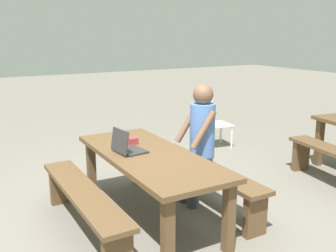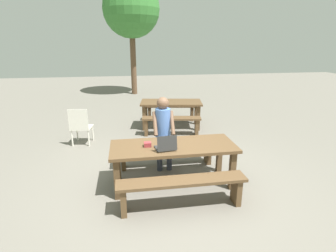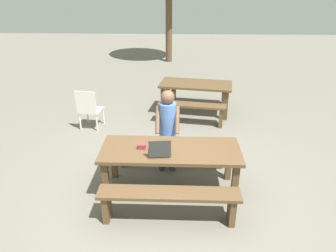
{
  "view_description": "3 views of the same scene",
  "coord_description": "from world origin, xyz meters",
  "px_view_note": "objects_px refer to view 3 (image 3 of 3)",
  "views": [
    {
      "loc": [
        3.34,
        -1.7,
        1.9
      ],
      "look_at": [
        -0.05,
        0.25,
        0.96
      ],
      "focal_mm": 41.37,
      "sensor_mm": 36.0,
      "label": 1
    },
    {
      "loc": [
        -0.73,
        -3.95,
        2.32
      ],
      "look_at": [
        -0.05,
        0.25,
        0.96
      ],
      "focal_mm": 28.33,
      "sensor_mm": 36.0,
      "label": 2
    },
    {
      "loc": [
        0.11,
        -4.02,
        2.96
      ],
      "look_at": [
        -0.05,
        0.25,
        0.96
      ],
      "focal_mm": 33.72,
      "sensor_mm": 36.0,
      "label": 3
    }
  ],
  "objects_px": {
    "laptop": "(160,151)",
    "person_seated": "(168,124)",
    "picnic_table_front": "(171,155)",
    "picnic_table_mid": "(196,88)",
    "small_pouch": "(142,146)",
    "plastic_chair": "(89,109)"
  },
  "relations": [
    {
      "from": "person_seated",
      "to": "plastic_chair",
      "type": "xyz_separation_m",
      "value": [
        -1.72,
        1.45,
        -0.34
      ]
    },
    {
      "from": "person_seated",
      "to": "picnic_table_mid",
      "type": "distance_m",
      "value": 2.5
    },
    {
      "from": "picnic_table_front",
      "to": "plastic_chair",
      "type": "height_order",
      "value": "plastic_chair"
    },
    {
      "from": "picnic_table_front",
      "to": "plastic_chair",
      "type": "xyz_separation_m",
      "value": [
        -1.79,
        2.11,
        -0.15
      ]
    },
    {
      "from": "person_seated",
      "to": "plastic_chair",
      "type": "distance_m",
      "value": 2.28
    },
    {
      "from": "picnic_table_front",
      "to": "laptop",
      "type": "height_order",
      "value": "laptop"
    },
    {
      "from": "laptop",
      "to": "small_pouch",
      "type": "xyz_separation_m",
      "value": [
        -0.27,
        0.18,
        -0.03
      ]
    },
    {
      "from": "laptop",
      "to": "plastic_chair",
      "type": "height_order",
      "value": "laptop"
    },
    {
      "from": "laptop",
      "to": "person_seated",
      "type": "relative_size",
      "value": 0.25
    },
    {
      "from": "picnic_table_front",
      "to": "picnic_table_mid",
      "type": "distance_m",
      "value": 3.14
    },
    {
      "from": "plastic_chair",
      "to": "picnic_table_mid",
      "type": "relative_size",
      "value": 0.5
    },
    {
      "from": "picnic_table_front",
      "to": "plastic_chair",
      "type": "distance_m",
      "value": 2.78
    },
    {
      "from": "laptop",
      "to": "picnic_table_mid",
      "type": "distance_m",
      "value": 3.34
    },
    {
      "from": "picnic_table_front",
      "to": "person_seated",
      "type": "height_order",
      "value": "person_seated"
    },
    {
      "from": "picnic_table_front",
      "to": "small_pouch",
      "type": "bearing_deg",
      "value": 179.0
    },
    {
      "from": "person_seated",
      "to": "picnic_table_front",
      "type": "bearing_deg",
      "value": -84.08
    },
    {
      "from": "picnic_table_front",
      "to": "plastic_chair",
      "type": "bearing_deg",
      "value": 130.29
    },
    {
      "from": "laptop",
      "to": "plastic_chair",
      "type": "distance_m",
      "value": 2.83
    },
    {
      "from": "plastic_chair",
      "to": "picnic_table_front",
      "type": "bearing_deg",
      "value": 138.63
    },
    {
      "from": "small_pouch",
      "to": "picnic_table_mid",
      "type": "distance_m",
      "value": 3.23
    },
    {
      "from": "person_seated",
      "to": "picnic_table_mid",
      "type": "bearing_deg",
      "value": 76.77
    },
    {
      "from": "person_seated",
      "to": "plastic_chair",
      "type": "height_order",
      "value": "person_seated"
    }
  ]
}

